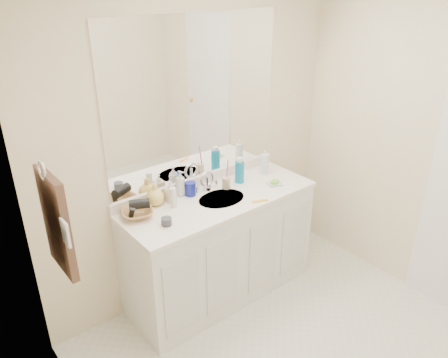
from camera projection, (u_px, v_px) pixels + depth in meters
The scene contains 26 objects.
wall_back at pixel (197, 147), 3.30m from camera, with size 2.60×0.02×2.40m, color #F5E6C0.
wall_left at pixel (119, 322), 1.65m from camera, with size 0.02×2.60×2.40m, color #F5E6C0.
vanity_cabinet at pixel (220, 248), 3.44m from camera, with size 1.50×0.55×0.85m, color white.
countertop at pixel (220, 199), 3.25m from camera, with size 1.52×0.57×0.03m, color white.
backsplash at pixel (199, 181), 3.41m from camera, with size 1.52×0.03×0.08m, color white.
sink_basin at pixel (221, 200), 3.24m from camera, with size 0.37×0.37×0.02m, color beige.
faucet at pixel (207, 183), 3.34m from camera, with size 0.02×0.02×0.11m, color silver.
mirror at pixel (196, 100), 3.14m from camera, with size 1.48×0.01×1.20m, color white.
blue_mug at pixel (190, 189), 3.26m from camera, with size 0.08×0.08×0.11m, color navy.
tan_cup at pixel (226, 183), 3.37m from camera, with size 0.07×0.07×0.09m, color #C8B78D.
toothbrush at pixel (227, 170), 3.33m from camera, with size 0.01×0.01×0.19m, color #E43C9F.
mouthwash_bottle at pixel (240, 172), 3.45m from camera, with size 0.07×0.07×0.17m, color #0D729F.
clear_pump_bottle at pixel (264, 164), 3.60m from camera, with size 0.06×0.06×0.17m, color silver.
soap_dish at pixel (275, 184), 3.44m from camera, with size 0.11×0.09×0.01m, color silver.
green_soap at pixel (275, 182), 3.43m from camera, with size 0.06×0.05×0.02m, color #7ED433.
orange_comb at pixel (260, 201), 3.19m from camera, with size 0.12×0.03×0.01m, color orange.
dark_jar at pixel (166, 221), 2.89m from camera, with size 0.07×0.07×0.05m, color #36373E.
extra_white_bottle at pixel (173, 197), 3.09m from camera, with size 0.05×0.05×0.15m, color silver.
soap_bottle_white at pixel (180, 183), 3.24m from camera, with size 0.08×0.08×0.20m, color silver.
soap_bottle_cream at pixel (170, 191), 3.17m from camera, with size 0.07×0.07×0.15m, color beige.
soap_bottle_yellow at pixel (155, 194), 3.11m from camera, with size 0.13×0.13×0.17m, color #F7D060.
wicker_basket at pixel (137, 213), 2.98m from camera, with size 0.21×0.21×0.05m, color #AF7C46.
hair_dryer at pixel (139, 204), 2.97m from camera, with size 0.07×0.07×0.14m, color black.
towel_ring at pixel (42, 170), 2.06m from camera, with size 0.11×0.11×0.01m, color silver.
hand_towel at pixel (57, 223), 2.20m from camera, with size 0.04×0.32×0.55m, color #35241C.
switch_plate at pixel (65, 233), 2.03m from camera, with size 0.01×0.09×0.13m, color white.
Camera 1 is at (-1.78, -1.23, 2.40)m, focal length 35.00 mm.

